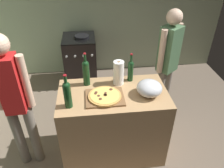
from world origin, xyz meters
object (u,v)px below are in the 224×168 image
at_px(pizza, 105,96).
at_px(mixing_bowl, 149,88).
at_px(person_in_stripes, 15,100).
at_px(person_in_red, 167,61).
at_px(paper_towel_roll, 119,73).
at_px(stove, 80,59).
at_px(wine_bottle_green, 67,93).
at_px(wine_bottle_dark, 131,70).
at_px(wine_bottle_amber, 86,72).

bearing_deg(pizza, mixing_bowl, 1.21).
relative_size(person_in_stripes, person_in_red, 1.01).
relative_size(paper_towel_roll, stove, 0.31).
xyz_separation_m(stove, person_in_stripes, (-0.61, -1.79, 0.50)).
height_order(wine_bottle_green, stove, wine_bottle_green).
height_order(wine_bottle_dark, wine_bottle_amber, wine_bottle_amber).
height_order(wine_bottle_green, person_in_red, person_in_red).
height_order(paper_towel_roll, person_in_stripes, person_in_stripes).
xyz_separation_m(stove, person_in_red, (1.20, -1.15, 0.50)).
bearing_deg(stove, wine_bottle_amber, -85.47).
bearing_deg(paper_towel_roll, stove, 107.17).
bearing_deg(wine_bottle_amber, person_in_stripes, -161.22).
bearing_deg(pizza, person_in_red, 36.87).
height_order(stove, person_in_red, person_in_red).
height_order(pizza, person_in_red, person_in_red).
bearing_deg(stove, person_in_red, -43.78).
height_order(paper_towel_roll, wine_bottle_amber, wine_bottle_amber).
bearing_deg(person_in_red, paper_towel_roll, -150.07).
distance_m(mixing_bowl, person_in_stripes, 1.39).
height_order(mixing_bowl, wine_bottle_dark, wine_bottle_dark).
bearing_deg(person_in_stripes, pizza, -2.34).
height_order(wine_bottle_dark, wine_bottle_green, wine_bottle_green).
distance_m(pizza, wine_bottle_green, 0.40).
relative_size(wine_bottle_dark, person_in_red, 0.21).
height_order(mixing_bowl, person_in_red, person_in_red).
xyz_separation_m(wine_bottle_dark, person_in_red, (0.57, 0.36, -0.11)).
relative_size(wine_bottle_amber, person_in_stripes, 0.24).
xyz_separation_m(paper_towel_roll, wine_bottle_dark, (0.15, 0.05, 0.00)).
bearing_deg(wine_bottle_green, paper_towel_roll, 32.82).
xyz_separation_m(mixing_bowl, paper_towel_roll, (-0.29, 0.25, 0.06)).
bearing_deg(wine_bottle_green, pizza, 14.07).
bearing_deg(wine_bottle_dark, person_in_red, 32.30).
bearing_deg(mixing_bowl, stove, 113.17).
relative_size(paper_towel_roll, wine_bottle_green, 0.78).
distance_m(paper_towel_roll, person_in_red, 0.84).
distance_m(wine_bottle_green, stove, 2.02).
relative_size(paper_towel_roll, wine_bottle_dark, 0.83).
bearing_deg(pizza, wine_bottle_green, -165.93).
distance_m(wine_bottle_dark, person_in_stripes, 1.27).
height_order(wine_bottle_green, person_in_stripes, person_in_stripes).
distance_m(stove, person_in_stripes, 1.96).
height_order(pizza, wine_bottle_dark, wine_bottle_dark).
xyz_separation_m(paper_towel_roll, stove, (-0.48, 1.57, -0.61)).
relative_size(mixing_bowl, wine_bottle_amber, 0.69).
height_order(wine_bottle_dark, person_in_red, person_in_red).
relative_size(wine_bottle_amber, stove, 0.43).
bearing_deg(person_in_stripes, stove, 71.26).
distance_m(paper_towel_roll, stove, 1.75).
distance_m(paper_towel_roll, wine_bottle_amber, 0.36).
bearing_deg(pizza, person_in_stripes, 177.66).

